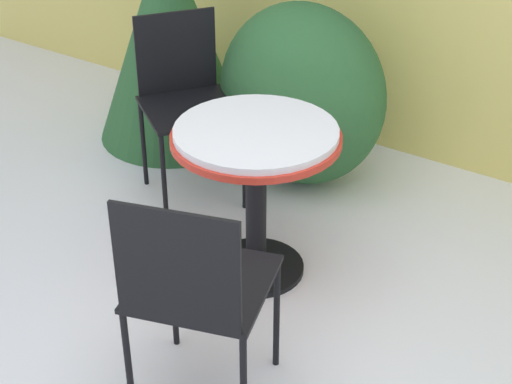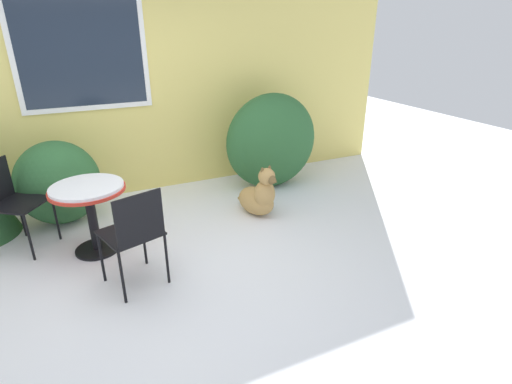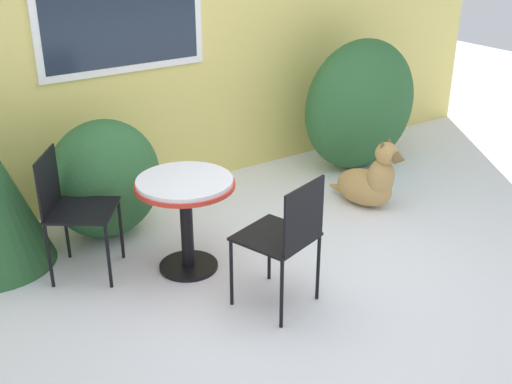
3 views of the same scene
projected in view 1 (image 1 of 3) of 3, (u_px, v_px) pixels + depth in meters
name	position (u px, v px, depth m)	size (l,w,h in m)	color
shrub_left	(301.00, 95.00, 4.02)	(0.91, 0.69, 0.96)	#2D6033
evergreen_bush	(170.00, 37.00, 4.41)	(0.88, 0.88, 1.21)	#2D6033
patio_table	(256.00, 162.00, 3.27)	(0.71, 0.71, 0.71)	black
patio_chair_near_table	(186.00, 96.00, 3.89)	(0.62, 0.62, 0.92)	black
patio_chair_far_side	(195.00, 288.00, 2.58)	(0.56, 0.56, 0.92)	black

